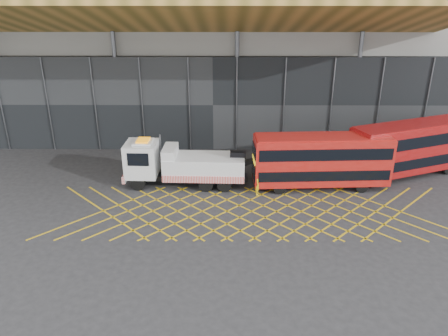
{
  "coord_description": "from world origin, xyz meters",
  "views": [
    {
      "loc": [
        3.17,
        -24.78,
        13.66
      ],
      "look_at": [
        3.0,
        1.5,
        2.4
      ],
      "focal_mm": 35.0,
      "sensor_mm": 36.0,
      "label": 1
    }
  ],
  "objects_px": {
    "bus_second": "(412,147)",
    "recovery_truck": "(181,164)",
    "worker": "(258,184)",
    "bus_towed": "(321,159)"
  },
  "relations": [
    {
      "from": "recovery_truck",
      "to": "bus_towed",
      "type": "bearing_deg",
      "value": 0.02
    },
    {
      "from": "bus_second",
      "to": "recovery_truck",
      "type": "bearing_deg",
      "value": 165.07
    },
    {
      "from": "bus_towed",
      "to": "worker",
      "type": "xyz_separation_m",
      "value": [
        -4.52,
        -1.19,
        -1.39
      ]
    },
    {
      "from": "recovery_truck",
      "to": "worker",
      "type": "xyz_separation_m",
      "value": [
        5.44,
        -1.5,
        -0.86
      ]
    },
    {
      "from": "bus_second",
      "to": "worker",
      "type": "relative_size",
      "value": 6.66
    },
    {
      "from": "bus_towed",
      "to": "worker",
      "type": "bearing_deg",
      "value": -168.1
    },
    {
      "from": "recovery_truck",
      "to": "bus_second",
      "type": "distance_m",
      "value": 17.35
    },
    {
      "from": "bus_towed",
      "to": "bus_second",
      "type": "bearing_deg",
      "value": 14.46
    },
    {
      "from": "recovery_truck",
      "to": "bus_second",
      "type": "relative_size",
      "value": 0.99
    },
    {
      "from": "recovery_truck",
      "to": "worker",
      "type": "relative_size",
      "value": 6.6
    }
  ]
}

